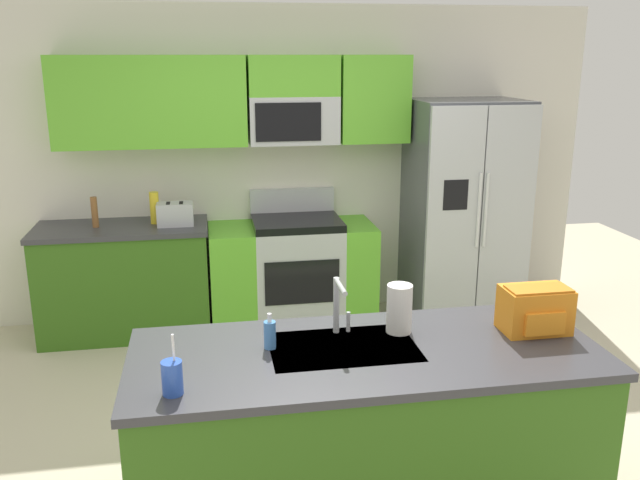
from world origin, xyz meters
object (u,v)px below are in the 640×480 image
(pepper_mill, at_px, (95,212))
(bottle_yellow, at_px, (155,208))
(range_oven, at_px, (293,272))
(backpack, at_px, (535,309))
(paper_towel_roll, at_px, (399,309))
(toaster, at_px, (175,214))
(refrigerator, at_px, (464,211))
(drink_cup_blue, at_px, (172,377))
(sink_faucet, at_px, (339,302))
(soap_dispenser, at_px, (270,334))

(pepper_mill, relative_size, bottle_yellow, 0.94)
(range_oven, relative_size, backpack, 4.25)
(paper_towel_roll, bearing_deg, toaster, 116.21)
(pepper_mill, distance_m, backpack, 3.46)
(refrigerator, xyz_separation_m, bottle_yellow, (-2.55, 0.11, 0.10))
(refrigerator, relative_size, drink_cup_blue, 7.09)
(refrigerator, distance_m, drink_cup_blue, 3.59)
(toaster, height_order, backpack, backpack)
(refrigerator, xyz_separation_m, drink_cup_blue, (-2.31, -2.75, 0.05))
(refrigerator, height_order, pepper_mill, refrigerator)
(toaster, xyz_separation_m, backpack, (1.80, -2.43, 0.03))
(range_oven, distance_m, pepper_mill, 1.65)
(pepper_mill, relative_size, paper_towel_roll, 1.00)
(range_oven, bearing_deg, sink_faucet, -92.08)
(range_oven, distance_m, sink_faucet, 2.44)
(refrigerator, relative_size, toaster, 6.61)
(bottle_yellow, height_order, sink_faucet, sink_faucet)
(bottle_yellow, distance_m, backpack, 3.19)
(bottle_yellow, xyz_separation_m, drink_cup_blue, (0.24, -2.86, -0.06))
(bottle_yellow, bearing_deg, sink_faucet, -67.17)
(range_oven, bearing_deg, pepper_mill, -179.91)
(soap_dispenser, distance_m, backpack, 1.29)
(refrigerator, bearing_deg, range_oven, 177.17)
(sink_faucet, bearing_deg, refrigerator, 56.00)
(paper_towel_roll, bearing_deg, drink_cup_blue, -157.32)
(sink_faucet, bearing_deg, toaster, 110.17)
(refrigerator, xyz_separation_m, paper_towel_roll, (-1.25, -2.30, 0.09))
(refrigerator, height_order, drink_cup_blue, refrigerator)
(toaster, bearing_deg, drink_cup_blue, -88.33)
(toaster, bearing_deg, refrigerator, -0.47)
(soap_dispenser, xyz_separation_m, backpack, (1.29, -0.03, 0.05))
(pepper_mill, bearing_deg, backpack, -45.82)
(drink_cup_blue, distance_m, soap_dispenser, 0.56)
(toaster, xyz_separation_m, drink_cup_blue, (0.08, -2.77, -0.02))
(drink_cup_blue, height_order, backpack, drink_cup_blue)
(toaster, height_order, paper_towel_roll, paper_towel_roll)
(pepper_mill, distance_m, drink_cup_blue, 2.90)
(range_oven, bearing_deg, soap_dispenser, -99.87)
(soap_dispenser, height_order, paper_towel_roll, paper_towel_roll)
(paper_towel_roll, bearing_deg, refrigerator, 61.60)
(toaster, xyz_separation_m, bottle_yellow, (-0.16, 0.09, 0.04))
(refrigerator, distance_m, soap_dispenser, 3.04)
(drink_cup_blue, relative_size, backpack, 0.82)
(toaster, xyz_separation_m, sink_faucet, (0.85, -2.31, 0.08))
(toaster, height_order, drink_cup_blue, drink_cup_blue)
(range_oven, xyz_separation_m, backpack, (0.86, -2.48, 0.57))
(soap_dispenser, bearing_deg, sink_faucet, 16.02)
(toaster, relative_size, sink_faucet, 0.99)
(paper_towel_roll, bearing_deg, pepper_mill, 126.54)
(refrigerator, height_order, bottle_yellow, refrigerator)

